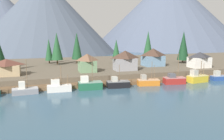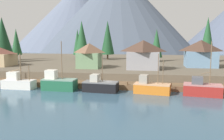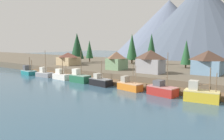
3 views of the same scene
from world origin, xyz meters
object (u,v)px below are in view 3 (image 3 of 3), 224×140
at_px(conifer_mid_right, 186,52).
at_px(conifer_centre, 89,49).
at_px(fishing_boat_green, 80,78).
at_px(house_tan, 68,59).
at_px(fishing_boat_orange, 129,85).
at_px(house_green, 117,60).
at_px(fishing_boat_black, 100,81).
at_px(conifer_mid_left, 132,47).
at_px(conifer_far_left, 132,50).
at_px(fishing_boat_teal, 28,71).
at_px(house_grey, 150,61).
at_px(fishing_boat_white, 61,76).
at_px(conifer_near_left, 77,46).
at_px(fishing_boat_yellow, 201,95).
at_px(house_blue, 208,62).
at_px(fishing_boat_grey, 44,74).
at_px(conifer_near_right, 151,47).
at_px(fishing_boat_red, 162,90).

height_order(conifer_mid_right, conifer_centre, conifer_centre).
height_order(fishing_boat_green, house_tan, fishing_boat_green).
relative_size(fishing_boat_orange, house_green, 1.19).
relative_size(fishing_boat_black, conifer_mid_left, 0.52).
relative_size(house_green, conifer_far_left, 0.59).
bearing_deg(fishing_boat_teal, house_tan, 82.49).
distance_m(house_tan, conifer_far_left, 28.84).
bearing_deg(conifer_mid_left, fishing_boat_orange, -57.53).
bearing_deg(house_grey, fishing_boat_orange, -81.90).
distance_m(fishing_boat_teal, fishing_boat_white, 17.70).
xyz_separation_m(fishing_boat_teal, conifer_near_left, (0.39, 23.36, 8.89)).
distance_m(fishing_boat_orange, fishing_boat_yellow, 16.61).
distance_m(house_blue, conifer_near_left, 55.02).
bearing_deg(conifer_mid_right, house_blue, -49.56).
relative_size(house_blue, conifer_far_left, 0.76).
bearing_deg(fishing_boat_white, conifer_far_left, 92.71).
distance_m(fishing_boat_grey, house_blue, 50.66).
bearing_deg(house_tan, fishing_boat_orange, -21.00).
height_order(fishing_boat_black, house_grey, house_grey).
relative_size(fishing_boat_grey, house_green, 1.48).
xyz_separation_m(fishing_boat_green, conifer_mid_right, (18.56, 33.20, 6.70)).
distance_m(fishing_boat_orange, house_grey, 14.82).
height_order(fishing_boat_green, fishing_boat_yellow, fishing_boat_green).
relative_size(house_green, conifer_near_right, 0.47).
bearing_deg(fishing_boat_yellow, house_tan, 155.23).
distance_m(conifer_near_right, conifer_far_left, 11.52).
relative_size(house_green, conifer_centre, 0.59).
bearing_deg(fishing_boat_teal, fishing_boat_white, 8.10).
bearing_deg(fishing_boat_white, conifer_mid_right, 53.70).
distance_m(fishing_boat_orange, conifer_near_left, 49.53).
bearing_deg(house_blue, fishing_boat_green, -144.72).
bearing_deg(fishing_boat_orange, house_tan, 168.31).
distance_m(fishing_boat_orange, fishing_boat_red, 8.56).
distance_m(fishing_boat_grey, fishing_boat_yellow, 50.58).
distance_m(house_grey, house_green, 12.91).
bearing_deg(conifer_mid_right, conifer_near_left, -167.03).
distance_m(fishing_boat_green, house_green, 15.25).
distance_m(house_grey, conifer_mid_right, 19.89).
xyz_separation_m(fishing_boat_orange, house_tan, (-39.38, 15.11, 3.95)).
bearing_deg(fishing_boat_red, fishing_boat_green, -172.39).
xyz_separation_m(fishing_boat_green, conifer_mid_left, (-5.42, 35.44, 8.42)).
height_order(house_tan, conifer_near_right, conifer_near_right).
bearing_deg(conifer_near_right, house_tan, -138.21).
bearing_deg(house_green, fishing_boat_white, -126.66).
bearing_deg(fishing_boat_green, conifer_mid_left, 100.60).
bearing_deg(fishing_boat_white, fishing_boat_red, 1.91).
distance_m(house_grey, conifer_near_right, 26.89).
relative_size(fishing_boat_white, fishing_boat_green, 0.74).
relative_size(fishing_boat_teal, fishing_boat_yellow, 0.99).
bearing_deg(conifer_centre, house_grey, -22.88).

